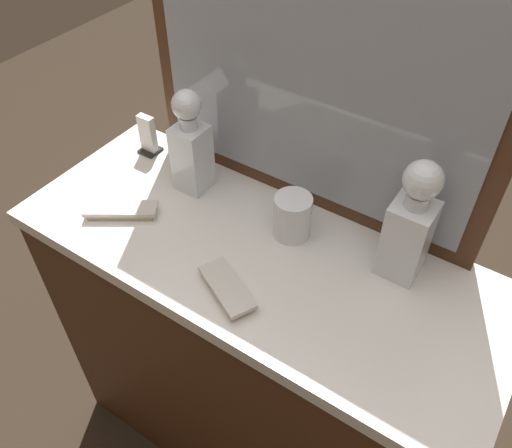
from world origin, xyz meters
name	(u,v)px	position (x,y,z in m)	size (l,w,h in m)	color
ground_plane	(256,434)	(0.00, 0.00, 0.00)	(6.00, 6.00, 0.00)	#2D2319
dresser	(256,362)	(0.00, 0.00, 0.47)	(1.12, 0.46, 0.94)	#472816
dresser_mirror	(314,79)	(0.00, 0.21, 1.26)	(0.83, 0.03, 0.64)	#472816
crystal_decanter_right	(408,231)	(0.28, 0.12, 1.05)	(0.08, 0.08, 0.28)	white
crystal_decanter_center	(191,151)	(-0.25, 0.10, 1.05)	(0.08, 0.08, 0.27)	white
crystal_tumbler_right	(292,218)	(0.04, 0.09, 0.99)	(0.08, 0.08, 0.10)	white
silver_brush_right	(227,289)	(0.02, -0.13, 0.95)	(0.16, 0.12, 0.02)	#B7A88C
silver_brush_far_right	(121,211)	(-0.33, -0.08, 0.95)	(0.17, 0.14, 0.02)	#B7A88C
napkin_holder	(148,137)	(-0.44, 0.14, 0.98)	(0.05, 0.05, 0.11)	black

